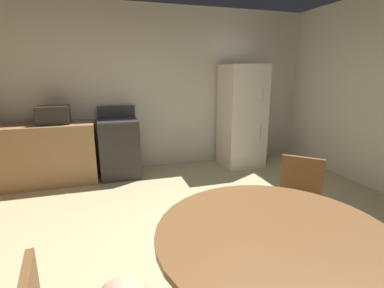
{
  "coord_description": "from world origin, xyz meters",
  "views": [
    {
      "loc": [
        -0.7,
        -2.08,
        1.63
      ],
      "look_at": [
        0.25,
        0.98,
        0.82
      ],
      "focal_mm": 26.52,
      "sensor_mm": 36.0,
      "label": 1
    }
  ],
  "objects_px": {
    "refrigerator": "(242,116)",
    "chair_northeast": "(298,199)",
    "microwave": "(53,115)",
    "oven_range": "(119,148)",
    "dining_table": "(273,254)"
  },
  "relations": [
    {
      "from": "refrigerator",
      "to": "microwave",
      "type": "relative_size",
      "value": 4.0
    },
    {
      "from": "chair_northeast",
      "to": "oven_range",
      "type": "bearing_deg",
      "value": -104.71
    },
    {
      "from": "chair_northeast",
      "to": "refrigerator",
      "type": "bearing_deg",
      "value": -149.92
    },
    {
      "from": "refrigerator",
      "to": "chair_northeast",
      "type": "relative_size",
      "value": 2.02
    },
    {
      "from": "oven_range",
      "to": "microwave",
      "type": "bearing_deg",
      "value": -179.77
    },
    {
      "from": "refrigerator",
      "to": "microwave",
      "type": "height_order",
      "value": "refrigerator"
    },
    {
      "from": "microwave",
      "to": "chair_northeast",
      "type": "distance_m",
      "value": 3.47
    },
    {
      "from": "oven_range",
      "to": "microwave",
      "type": "relative_size",
      "value": 2.5
    },
    {
      "from": "refrigerator",
      "to": "microwave",
      "type": "distance_m",
      "value": 3.01
    },
    {
      "from": "chair_northeast",
      "to": "dining_table",
      "type": "bearing_deg",
      "value": 0.0
    },
    {
      "from": "refrigerator",
      "to": "oven_range",
      "type": "bearing_deg",
      "value": 178.54
    },
    {
      "from": "oven_range",
      "to": "chair_northeast",
      "type": "distance_m",
      "value": 2.89
    },
    {
      "from": "microwave",
      "to": "refrigerator",
      "type": "bearing_deg",
      "value": -0.96
    },
    {
      "from": "refrigerator",
      "to": "chair_northeast",
      "type": "xyz_separation_m",
      "value": [
        -0.64,
        -2.44,
        -0.38
      ]
    },
    {
      "from": "refrigerator",
      "to": "chair_northeast",
      "type": "bearing_deg",
      "value": -104.74
    }
  ]
}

